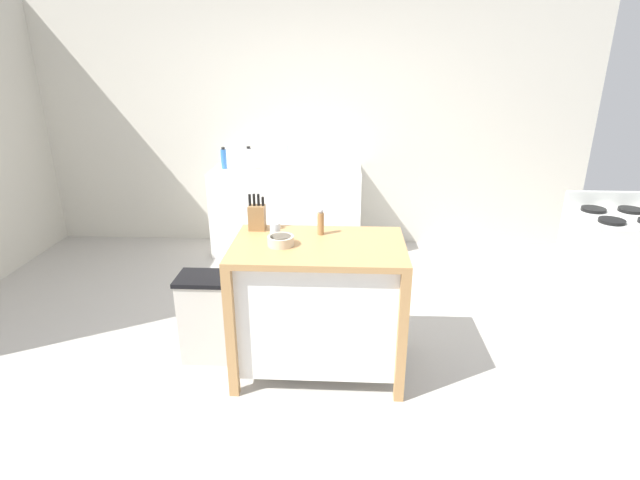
% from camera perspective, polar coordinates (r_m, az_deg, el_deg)
% --- Properties ---
extents(ground_plane, '(6.97, 6.97, 0.00)m').
position_cam_1_polar(ground_plane, '(3.66, -3.41, -13.18)').
color(ground_plane, '#ADA8A0').
rests_on(ground_plane, ground).
extents(wall_back, '(5.97, 0.10, 2.60)m').
position_cam_1_polar(wall_back, '(5.46, -1.00, 12.99)').
color(wall_back, beige).
rests_on(wall_back, ground).
extents(kitchen_island, '(1.10, 0.70, 0.92)m').
position_cam_1_polar(kitchen_island, '(3.27, -0.18, -7.08)').
color(kitchen_island, '#AD7F4C').
rests_on(kitchen_island, ground).
extents(knife_block, '(0.11, 0.09, 0.25)m').
position_cam_1_polar(knife_block, '(3.35, -7.33, 2.71)').
color(knife_block, olive).
rests_on(knife_block, kitchen_island).
extents(bowl_ceramic_small, '(0.17, 0.17, 0.06)m').
position_cam_1_polar(bowl_ceramic_small, '(3.08, -4.59, -0.05)').
color(bowl_ceramic_small, beige).
rests_on(bowl_ceramic_small, kitchen_island).
extents(drinking_cup, '(0.07, 0.07, 0.10)m').
position_cam_1_polar(drinking_cup, '(3.20, -5.22, 1.14)').
color(drinking_cup, silver).
rests_on(drinking_cup, kitchen_island).
extents(pepper_grinder, '(0.04, 0.04, 0.18)m').
position_cam_1_polar(pepper_grinder, '(3.24, 0.08, 2.05)').
color(pepper_grinder, '#9E7042').
rests_on(pepper_grinder, kitchen_island).
extents(trash_bin, '(0.36, 0.28, 0.63)m').
position_cam_1_polar(trash_bin, '(3.57, -13.02, -8.69)').
color(trash_bin, '#B7B2A8').
rests_on(trash_bin, ground).
extents(sink_counter, '(1.57, 0.60, 0.91)m').
position_cam_1_polar(sink_counter, '(5.33, -3.84, 3.43)').
color(sink_counter, white).
rests_on(sink_counter, ground).
extents(sink_faucet, '(0.02, 0.02, 0.22)m').
position_cam_1_polar(sink_faucet, '(5.32, -3.81, 9.65)').
color(sink_faucet, '#B7BCC1').
rests_on(sink_faucet, sink_counter).
extents(bottle_dish_soap, '(0.06, 0.06, 0.23)m').
position_cam_1_polar(bottle_dish_soap, '(5.32, -11.13, 9.26)').
color(bottle_dish_soap, blue).
rests_on(bottle_dish_soap, sink_counter).
extents(bottle_spray_cleaner, '(0.07, 0.07, 0.24)m').
position_cam_1_polar(bottle_spray_cleaner, '(5.23, -8.25, 9.33)').
color(bottle_spray_cleaner, white).
rests_on(bottle_spray_cleaner, sink_counter).
extents(stove, '(0.60, 0.60, 1.03)m').
position_cam_1_polar(stove, '(4.43, 30.52, -3.13)').
color(stove, silver).
rests_on(stove, ground).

